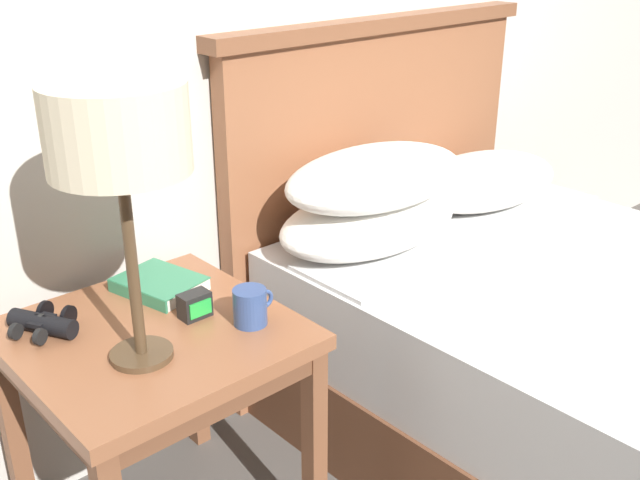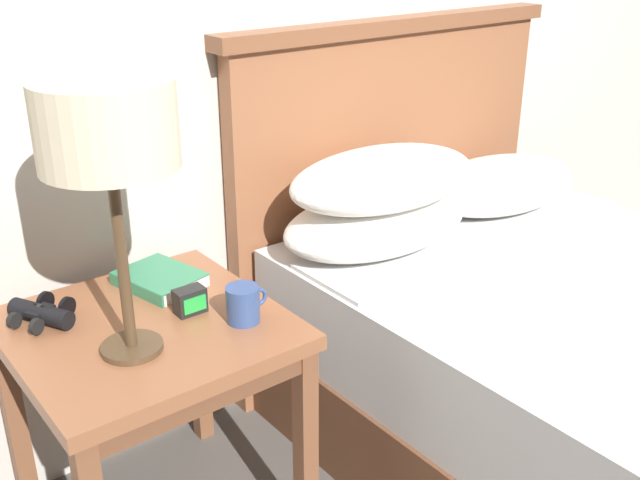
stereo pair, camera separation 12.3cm
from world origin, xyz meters
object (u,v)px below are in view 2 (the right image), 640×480
object	(u,v)px
table_lamp	(107,132)
binoculars_pair	(42,313)
alarm_clock	(190,301)
coffee_mug	(244,304)
bed	(624,385)
book_on_nightstand	(159,279)
nightstand	(149,353)

from	to	relation	value
table_lamp	binoculars_pair	size ratio (longest dim) A/B	3.53
alarm_clock	coffee_mug	bearing A→B (deg)	-54.65
bed	table_lamp	size ratio (longest dim) A/B	3.60
book_on_nightstand	alarm_clock	world-z (taller)	alarm_clock
binoculars_pair	alarm_clock	xyz separation A→B (m)	(0.28, -0.17, 0.01)
book_on_nightstand	binoculars_pair	xyz separation A→B (m)	(-0.29, -0.00, 0.01)
bed	binoculars_pair	xyz separation A→B (m)	(-1.19, 0.76, 0.28)
bed	coffee_mug	world-z (taller)	bed
bed	binoculars_pair	bearing A→B (deg)	147.59
bed	book_on_nightstand	distance (m)	1.21
nightstand	alarm_clock	bearing A→B (deg)	-8.96
table_lamp	coffee_mug	world-z (taller)	table_lamp
binoculars_pair	nightstand	bearing A→B (deg)	-39.63
binoculars_pair	alarm_clock	size ratio (longest dim) A/B	2.30
nightstand	binoculars_pair	bearing A→B (deg)	140.37
coffee_mug	book_on_nightstand	bearing A→B (deg)	104.16
coffee_mug	nightstand	bearing A→B (deg)	145.59
book_on_nightstand	alarm_clock	distance (m)	0.17
nightstand	book_on_nightstand	size ratio (longest dim) A/B	2.55
nightstand	binoculars_pair	distance (m)	0.25
nightstand	binoculars_pair	xyz separation A→B (m)	(-0.18, 0.15, 0.10)
bed	book_on_nightstand	xyz separation A→B (m)	(-0.90, 0.76, 0.28)
bed	coffee_mug	bearing A→B (deg)	149.80
table_lamp	book_on_nightstand	distance (m)	0.55
alarm_clock	book_on_nightstand	bearing A→B (deg)	87.73
alarm_clock	table_lamp	bearing A→B (deg)	-158.66
bed	table_lamp	bearing A→B (deg)	154.30
nightstand	alarm_clock	xyz separation A→B (m)	(0.11, -0.02, 0.11)
book_on_nightstand	coffee_mug	size ratio (longest dim) A/B	2.21
table_lamp	nightstand	bearing A→B (deg)	50.10
book_on_nightstand	alarm_clock	size ratio (longest dim) A/B	3.25
table_lamp	alarm_clock	bearing A→B (deg)	21.34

